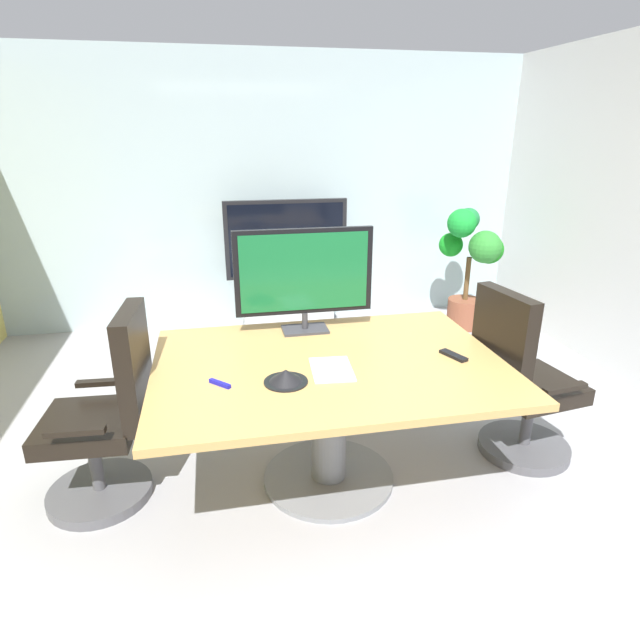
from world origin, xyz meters
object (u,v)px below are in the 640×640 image
object	(u,v)px
conference_table	(329,392)
potted_plant	(471,259)
conference_phone	(286,377)
wall_display_unit	(287,286)
office_chair_right	(520,389)
tv_monitor	(304,274)
office_chair_left	(108,424)
remote_control	(453,355)

from	to	relation	value
conference_table	potted_plant	world-z (taller)	potted_plant
conference_table	conference_phone	xyz separation A→B (m)	(-0.26, -0.20, 0.21)
wall_display_unit	potted_plant	distance (m)	1.86
office_chair_right	tv_monitor	xyz separation A→B (m)	(-1.24, 0.47, 0.66)
office_chair_left	remote_control	bearing A→B (deg)	88.03
conference_phone	remote_control	xyz separation A→B (m)	(0.95, 0.12, -0.02)
office_chair_left	remote_control	xyz separation A→B (m)	(1.87, -0.17, 0.31)
conference_table	wall_display_unit	xyz separation A→B (m)	(0.13, 2.55, -0.14)
office_chair_left	potted_plant	world-z (taller)	potted_plant
office_chair_right	wall_display_unit	world-z (taller)	wall_display_unit
office_chair_left	conference_table	bearing A→B (deg)	88.64
office_chair_right	tv_monitor	size ratio (longest dim) A/B	1.30
wall_display_unit	conference_phone	size ratio (longest dim) A/B	5.95
tv_monitor	conference_table	bearing A→B (deg)	-84.41
wall_display_unit	potted_plant	xyz separation A→B (m)	(1.80, -0.38, 0.28)
conference_table	potted_plant	distance (m)	2.90
tv_monitor	remote_control	distance (m)	0.99
conference_table	remote_control	bearing A→B (deg)	-6.39
office_chair_right	remote_control	bearing A→B (deg)	92.79
conference_phone	remote_control	distance (m)	0.96
office_chair_right	conference_phone	size ratio (longest dim) A/B	4.95
office_chair_left	potted_plant	xyz separation A→B (m)	(3.12, 2.07, 0.27)
office_chair_left	wall_display_unit	world-z (taller)	wall_display_unit
wall_display_unit	conference_phone	bearing A→B (deg)	-98.11
conference_table	tv_monitor	world-z (taller)	tv_monitor
office_chair_left	remote_control	world-z (taller)	office_chair_left
wall_display_unit	conference_phone	xyz separation A→B (m)	(-0.39, -2.74, 0.35)
tv_monitor	remote_control	world-z (taller)	tv_monitor
wall_display_unit	office_chair_left	bearing A→B (deg)	-118.27
office_chair_left	conference_phone	bearing A→B (deg)	75.56
wall_display_unit	tv_monitor	bearing A→B (deg)	-94.88
potted_plant	conference_table	bearing A→B (deg)	-131.66
potted_plant	remote_control	size ratio (longest dim) A/B	7.26
conference_table	remote_control	size ratio (longest dim) A/B	10.99
wall_display_unit	potted_plant	bearing A→B (deg)	-11.93
conference_table	conference_phone	distance (m)	0.39
remote_control	conference_table	bearing A→B (deg)	151.76
office_chair_right	potted_plant	bearing A→B (deg)	-26.99
tv_monitor	office_chair_left	bearing A→B (deg)	-160.94
office_chair_left	office_chair_right	size ratio (longest dim) A/B	1.00
wall_display_unit	remote_control	size ratio (longest dim) A/B	7.71
office_chair_right	wall_display_unit	xyz separation A→B (m)	(-1.06, 2.53, -0.01)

